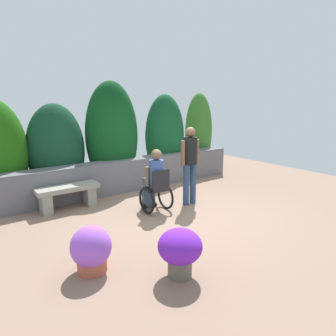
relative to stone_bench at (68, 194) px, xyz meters
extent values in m
plane|color=#8A6D5B|center=(1.87, -1.64, -0.33)|extent=(11.53, 11.53, 0.00)
cube|color=slate|center=(1.87, 0.47, 0.08)|extent=(6.36, 0.45, 0.82)
ellipsoid|color=#123C25|center=(0.15, 1.14, 0.79)|extent=(1.38, 0.96, 2.24)
ellipsoid|color=#0E411A|center=(1.55, 0.95, 1.07)|extent=(1.43, 1.00, 2.80)
ellipsoid|color=#124926|center=(3.25, 0.93, 0.91)|extent=(1.27, 0.89, 2.48)
ellipsoid|color=#387328|center=(4.79, 1.15, 0.95)|extent=(1.02, 0.71, 2.55)
cube|color=gray|center=(-0.47, 0.00, -0.13)|extent=(0.20, 0.36, 0.41)
cube|color=gray|center=(0.47, 0.00, -0.13)|extent=(0.20, 0.36, 0.41)
cube|color=gray|center=(0.00, 0.00, 0.13)|extent=(1.30, 0.42, 0.10)
cube|color=black|center=(1.44, -1.26, 0.17)|extent=(0.40, 0.40, 0.06)
cube|color=black|center=(1.44, -1.44, 0.40)|extent=(0.40, 0.04, 0.40)
cube|color=black|center=(1.44, -0.94, -0.23)|extent=(0.28, 0.12, 0.03)
torus|color=black|center=(1.20, -1.26, -0.05)|extent=(0.05, 0.56, 0.56)
torus|color=black|center=(1.68, -1.26, -0.05)|extent=(0.05, 0.56, 0.56)
cylinder|color=black|center=(1.30, -1.01, -0.28)|extent=(0.03, 0.10, 0.10)
cylinder|color=black|center=(1.58, -1.01, -0.28)|extent=(0.03, 0.10, 0.10)
cube|color=#395167|center=(1.44, -1.16, 0.28)|extent=(0.30, 0.40, 0.16)
cube|color=#395167|center=(1.44, -0.96, -0.06)|extent=(0.26, 0.14, 0.43)
cylinder|color=#3A5493|center=(1.44, -1.28, 0.53)|extent=(0.30, 0.30, 0.50)
cylinder|color=brown|center=(1.25, -1.22, 0.45)|extent=(0.08, 0.08, 0.40)
cylinder|color=brown|center=(1.63, -1.22, 0.45)|extent=(0.08, 0.08, 0.40)
sphere|color=brown|center=(1.44, -1.28, 0.89)|extent=(0.22, 0.22, 0.22)
cylinder|color=navy|center=(2.21, -1.32, 0.13)|extent=(0.14, 0.14, 0.92)
cylinder|color=navy|center=(2.41, -1.32, 0.13)|extent=(0.14, 0.14, 0.92)
cylinder|color=black|center=(2.31, -1.32, 0.89)|extent=(0.30, 0.30, 0.60)
cylinder|color=brown|center=(2.11, -1.32, 0.86)|extent=(0.09, 0.09, 0.54)
cylinder|color=brown|center=(2.51, -1.32, 0.86)|extent=(0.09, 0.09, 0.54)
sphere|color=brown|center=(2.31, -1.32, 1.30)|extent=(0.22, 0.22, 0.22)
cylinder|color=#5E5848|center=(0.36, -3.42, -0.18)|extent=(0.32, 0.32, 0.30)
ellipsoid|color=#3F7629|center=(0.36, -3.42, 0.03)|extent=(0.35, 0.35, 0.16)
ellipsoid|color=purple|center=(0.36, -3.42, 0.10)|extent=(0.59, 0.59, 0.46)
cylinder|color=#AA513D|center=(-0.54, -2.63, -0.22)|extent=(0.40, 0.40, 0.21)
ellipsoid|color=#1D6A16|center=(-0.54, -2.63, -0.04)|extent=(0.44, 0.44, 0.20)
ellipsoid|color=#9C53D7|center=(-0.54, -2.63, 0.04)|extent=(0.55, 0.55, 0.57)
camera|label=1|loc=(-1.86, -6.18, 1.95)|focal=31.58mm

